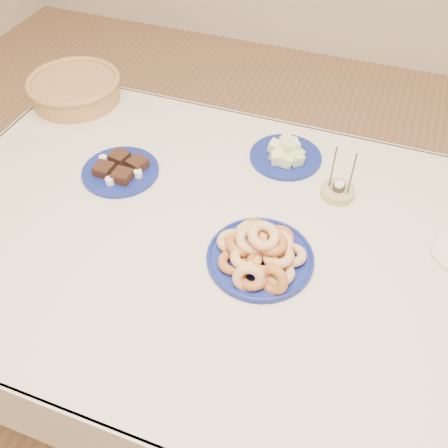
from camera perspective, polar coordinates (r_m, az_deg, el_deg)
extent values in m
plane|color=#936745|center=(1.93, 0.54, -16.60)|extent=(5.00, 5.00, 0.00)
cylinder|color=brown|center=(2.08, -13.95, 3.99)|extent=(0.06, 0.06, 0.72)
cube|color=beige|center=(1.31, 0.76, -1.82)|extent=(1.70, 1.10, 0.02)
cube|color=beige|center=(1.79, 6.75, 7.79)|extent=(1.70, 0.01, 0.28)
cylinder|color=navy|center=(1.25, 4.14, -3.94)|extent=(0.30, 0.30, 0.01)
torus|color=navy|center=(1.25, 4.16, -3.73)|extent=(0.30, 0.30, 0.01)
torus|color=tan|center=(1.24, 7.68, -3.54)|extent=(0.11, 0.11, 0.03)
torus|color=#984E22|center=(1.28, 6.25, -1.55)|extent=(0.11, 0.11, 0.03)
torus|color=#984E22|center=(1.29, 3.47, -0.69)|extent=(0.11, 0.11, 0.03)
torus|color=tan|center=(1.26, 0.90, -1.99)|extent=(0.11, 0.11, 0.03)
torus|color=#984E22|center=(1.22, 1.09, -4.34)|extent=(0.10, 0.11, 0.03)
torus|color=#984E22|center=(1.19, 3.29, -6.06)|extent=(0.11, 0.11, 0.03)
torus|color=tan|center=(1.21, 6.29, -5.53)|extent=(0.11, 0.11, 0.03)
torus|color=tan|center=(1.23, 6.16, -2.24)|extent=(0.11, 0.11, 0.04)
torus|color=#984E22|center=(1.25, 4.96, -1.18)|extent=(0.11, 0.10, 0.04)
torus|color=tan|center=(1.25, 3.01, -1.11)|extent=(0.10, 0.10, 0.03)
torus|color=#984E22|center=(1.22, 1.90, -2.37)|extent=(0.11, 0.11, 0.05)
torus|color=tan|center=(1.20, 2.53, -3.89)|extent=(0.11, 0.11, 0.03)
torus|color=#984E22|center=(1.19, 4.47, -4.29)|extent=(0.10, 0.10, 0.03)
torus|color=tan|center=(1.21, 6.22, -3.68)|extent=(0.11, 0.11, 0.04)
torus|color=#984E22|center=(1.20, 5.44, -2.13)|extent=(0.11, 0.11, 0.03)
torus|color=tan|center=(1.21, 3.17, -1.75)|extent=(0.10, 0.10, 0.05)
torus|color=tan|center=(1.18, 4.55, -1.34)|extent=(0.11, 0.11, 0.05)
torus|color=tan|center=(1.17, 2.84, -6.21)|extent=(0.09, 0.07, 0.08)
torus|color=#984E22|center=(1.18, 5.62, -6.37)|extent=(0.09, 0.07, 0.08)
cylinder|color=navy|center=(1.55, 7.04, 7.64)|extent=(0.24, 0.24, 0.01)
cube|color=#C6E18E|center=(1.53, 8.30, 7.88)|extent=(0.05, 0.05, 0.04)
cube|color=#C6E18E|center=(1.53, 7.69, 9.03)|extent=(0.05, 0.05, 0.05)
cube|color=#C6E18E|center=(1.51, 6.12, 7.50)|extent=(0.04, 0.04, 0.04)
cube|color=#C6E18E|center=(1.58, 7.07, 9.39)|extent=(0.05, 0.05, 0.04)
cube|color=#C6E18E|center=(1.55, 5.83, 8.80)|extent=(0.04, 0.04, 0.04)
cube|color=#C6E18E|center=(1.50, 7.11, 7.21)|extent=(0.05, 0.04, 0.04)
cube|color=#C6E18E|center=(1.52, 8.00, 7.64)|extent=(0.05, 0.05, 0.04)
cube|color=#C6E18E|center=(1.53, 7.27, 9.11)|extent=(0.04, 0.04, 0.04)
cube|color=#C6E18E|center=(1.52, 6.09, 7.76)|extent=(0.05, 0.05, 0.04)
cube|color=#C6E18E|center=(1.52, 7.10, 9.03)|extent=(0.04, 0.04, 0.04)
cube|color=#C6E18E|center=(1.51, 8.33, 7.37)|extent=(0.05, 0.05, 0.04)
cube|color=#C6E18E|center=(1.52, 7.85, 8.83)|extent=(0.05, 0.05, 0.04)
cylinder|color=navy|center=(1.52, -11.74, 5.91)|extent=(0.24, 0.24, 0.01)
cube|color=black|center=(1.51, -13.56, 6.10)|extent=(0.05, 0.05, 0.03)
cube|color=black|center=(1.47, -11.55, 5.41)|extent=(0.05, 0.05, 0.03)
cube|color=black|center=(1.54, -11.85, 7.46)|extent=(0.06, 0.06, 0.03)
cube|color=black|center=(1.51, -9.84, 6.81)|extent=(0.06, 0.06, 0.03)
cylinder|color=white|center=(1.55, -13.63, 7.21)|extent=(0.02, 0.02, 0.02)
cylinder|color=white|center=(1.47, -12.95, 4.81)|extent=(0.02, 0.02, 0.02)
cylinder|color=white|center=(1.48, -9.79, 5.67)|extent=(0.02, 0.02, 0.02)
cylinder|color=olive|center=(1.86, -16.61, 14.41)|extent=(0.37, 0.37, 0.07)
torus|color=olive|center=(1.84, -16.87, 15.40)|extent=(0.39, 0.39, 0.02)
cylinder|color=tan|center=(1.45, 12.85, 3.58)|extent=(0.11, 0.11, 0.02)
cylinder|color=#3B3B3F|center=(1.44, 12.96, 4.12)|extent=(0.04, 0.04, 0.01)
cylinder|color=white|center=(1.43, 13.04, 4.44)|extent=(0.03, 0.03, 0.01)
cylinder|color=#3B3B3F|center=(1.40, 12.34, 6.39)|extent=(0.01, 0.01, 0.14)
cylinder|color=#3B3B3F|center=(1.39, 14.42, 5.57)|extent=(0.01, 0.01, 0.14)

